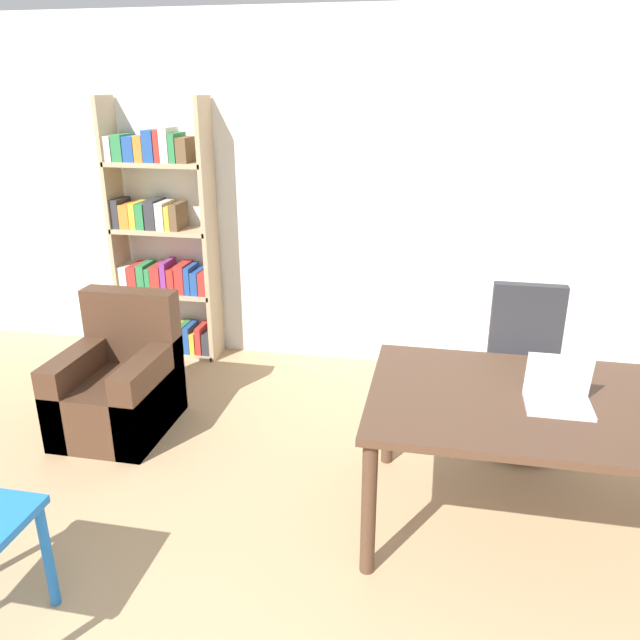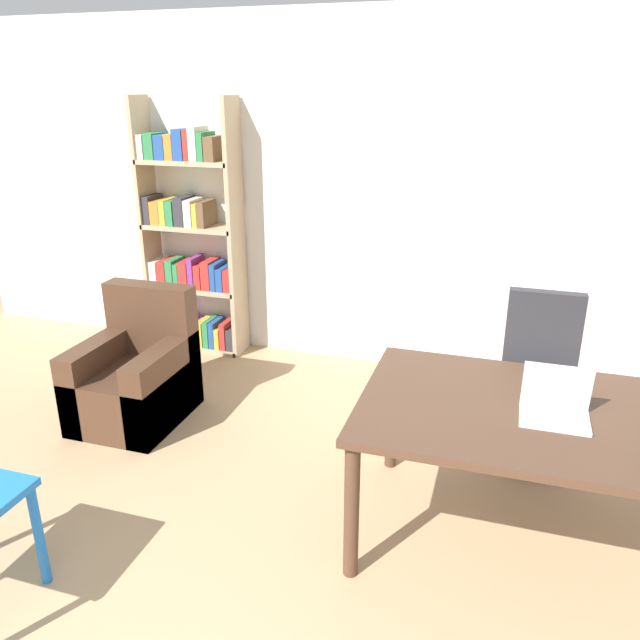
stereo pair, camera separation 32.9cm
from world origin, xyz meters
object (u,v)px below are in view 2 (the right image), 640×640
(laptop, at_px, (555,406))
(armchair, at_px, (136,379))
(desk, at_px, (552,428))
(office_chair, at_px, (537,384))
(bookshelf, at_px, (191,246))

(laptop, relative_size, armchair, 0.34)
(desk, bearing_deg, laptop, -99.41)
(laptop, height_order, office_chair, office_chair)
(desk, height_order, armchair, armchair)
(office_chair, relative_size, bookshelf, 0.48)
(laptop, distance_m, armchair, 2.72)
(laptop, xyz_separation_m, office_chair, (-0.03, 0.96, -0.35))
(desk, relative_size, office_chair, 1.78)
(desk, height_order, bookshelf, bookshelf)
(laptop, bearing_deg, bookshelf, 147.13)
(desk, distance_m, laptop, 0.14)
(office_chair, distance_m, bookshelf, 2.96)
(office_chair, xyz_separation_m, bookshelf, (-2.79, 0.86, 0.45))
(bookshelf, bearing_deg, office_chair, -17.20)
(desk, bearing_deg, bookshelf, 147.72)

